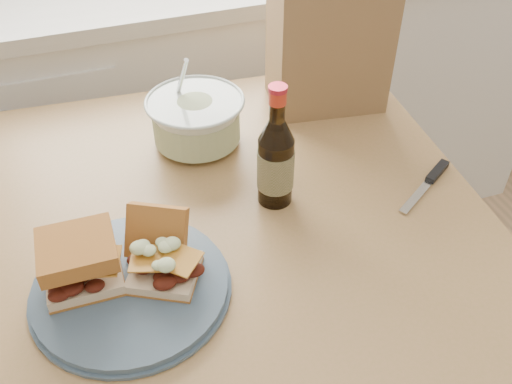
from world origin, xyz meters
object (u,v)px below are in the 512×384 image
object	(u,v)px
beer_bottle	(276,160)
coleslaw_bowl	(196,122)
plate	(131,287)
dining_table	(217,277)
paper_bag	(329,36)

from	to	relation	value
beer_bottle	coleslaw_bowl	bearing A→B (deg)	116.52
plate	beer_bottle	bearing A→B (deg)	24.12
plate	coleslaw_bowl	bearing A→B (deg)	59.97
dining_table	paper_bag	distance (m)	0.55
dining_table	paper_bag	bearing A→B (deg)	46.77
plate	beer_bottle	size ratio (longest dim) A/B	1.27
plate	paper_bag	xyz separation A→B (m)	(0.51, 0.41, 0.15)
plate	coleslaw_bowl	size ratio (longest dim) A/B	1.52
plate	paper_bag	distance (m)	0.67
coleslaw_bowl	paper_bag	distance (m)	0.34
dining_table	beer_bottle	distance (m)	0.25
dining_table	coleslaw_bowl	xyz separation A→B (m)	(0.04, 0.26, 0.17)
plate	beer_bottle	world-z (taller)	beer_bottle
beer_bottle	paper_bag	world-z (taller)	paper_bag
plate	coleslaw_bowl	world-z (taller)	coleslaw_bowl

